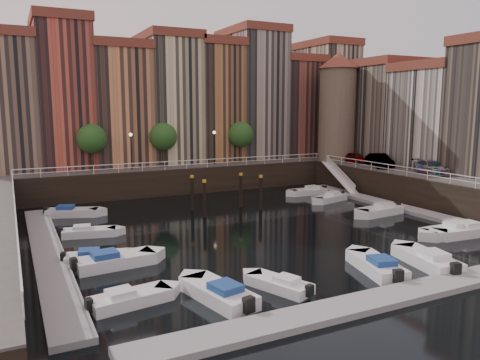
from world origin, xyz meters
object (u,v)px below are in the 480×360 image
boat_left_2 (97,258)px  car_a (356,159)px  boat_left_0 (129,299)px  car_c (431,168)px  mooring_pilings (225,194)px  corner_tower (337,105)px  car_b (380,161)px  boat_left_1 (113,261)px  gangway (339,175)px

boat_left_2 → car_a: (33.82, 15.00, 3.33)m
boat_left_0 → car_a: bearing=25.4°
car_c → mooring_pilings: bearing=-179.0°
corner_tower → car_b: (0.16, -7.90, -6.40)m
car_b → boat_left_2: bearing=-142.7°
boat_left_1 → boat_left_2: size_ratio=1.18×
boat_left_0 → boat_left_1: size_ratio=0.85×
boat_left_0 → car_c: bearing=10.3°
corner_tower → boat_left_0: (-33.12, -26.05, -9.86)m
gangway → boat_left_2: bearing=-155.3°
corner_tower → car_a: bearing=-84.3°
mooring_pilings → car_a: bearing=13.6°
boat_left_1 → car_b: size_ratio=1.10×
gangway → boat_left_0: bearing=-144.5°
gangway → car_a: (3.25, 0.97, 1.75)m
mooring_pilings → car_c: (20.87, -5.95, 2.05)m
mooring_pilings → car_b: (19.81, 0.45, 2.14)m
gangway → boat_left_1: bearing=-152.7°
corner_tower → gangway: corner_tower is taller
corner_tower → gangway: (-2.90, -4.50, -8.28)m
boat_left_0 → car_a: car_a is taller
corner_tower → gangway: size_ratio=1.66×
car_a → car_c: bearing=-83.3°
boat_left_2 → gangway: bearing=37.1°
car_a → mooring_pilings: bearing=-164.3°
boat_left_2 → car_c: 35.10m
mooring_pilings → car_b: size_ratio=1.34×
gangway → car_b: (3.06, -3.40, 1.87)m
gangway → mooring_pilings: bearing=-167.1°
corner_tower → boat_left_1: size_ratio=2.62×
boat_left_1 → boat_left_0: bearing=-99.5°
car_c → boat_left_1: bearing=-153.8°
corner_tower → car_a: corner_tower is taller
boat_left_1 → car_c: size_ratio=1.10×
boat_left_0 → boat_left_2: boat_left_0 is taller
gangway → car_b: bearing=-48.1°
gangway → boat_left_0: size_ratio=1.87×
gangway → boat_left_2: gangway is taller
boat_left_1 → car_a: 36.97m
mooring_pilings → boat_left_0: (-13.46, -17.70, -1.31)m
corner_tower → car_a: size_ratio=3.54×
boat_left_1 → car_a: car_a is taller
mooring_pilings → boat_left_1: 17.41m
gangway → car_c: (4.12, -9.80, 1.78)m
mooring_pilings → car_c: bearing=-15.9°
boat_left_1 → gangway: bearing=22.2°
corner_tower → car_c: corner_tower is taller
car_b → boat_left_1: bearing=-140.2°
gangway → mooring_pilings: (-16.76, -3.85, -0.27)m
corner_tower → car_a: 7.43m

